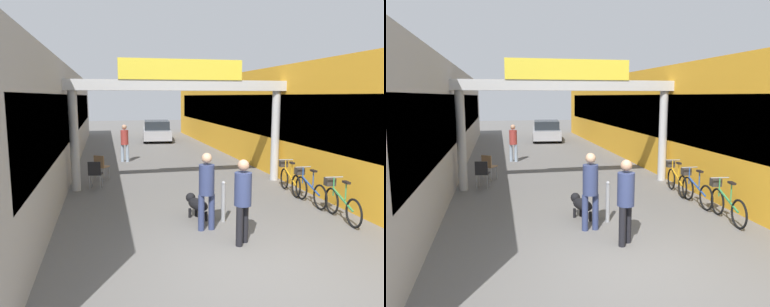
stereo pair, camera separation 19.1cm
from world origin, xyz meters
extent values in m
plane|color=#605E5B|center=(0.00, 0.00, 0.00)|extent=(80.00, 80.00, 0.00)
cube|color=#9E9993|center=(-5.10, 11.00, 1.99)|extent=(3.00, 26.00, 3.99)
cube|color=black|center=(-3.62, 11.00, 2.19)|extent=(0.04, 23.40, 1.59)
cube|color=gold|center=(5.10, 11.00, 1.99)|extent=(3.00, 26.00, 3.99)
cube|color=black|center=(3.62, 11.00, 2.19)|extent=(0.04, 23.40, 1.59)
cylinder|color=#B2B2B2|center=(-3.35, 6.23, 1.55)|extent=(0.28, 0.28, 3.11)
cylinder|color=#B2B2B2|center=(3.35, 6.23, 1.55)|extent=(0.28, 0.28, 3.11)
cube|color=#B2B2B2|center=(0.00, 6.23, 3.27)|extent=(7.40, 0.44, 0.33)
cube|color=yellow|center=(0.00, 6.03, 3.76)|extent=(3.96, 0.10, 0.64)
cylinder|color=navy|center=(-0.42, 1.94, 0.40)|extent=(0.15, 0.15, 0.81)
cylinder|color=navy|center=(-0.18, 1.95, 0.40)|extent=(0.15, 0.15, 0.81)
cylinder|color=navy|center=(-0.30, 1.95, 1.14)|extent=(0.36, 0.36, 0.67)
sphere|color=tan|center=(-0.30, 1.95, 1.61)|extent=(0.24, 0.24, 0.23)
cylinder|color=black|center=(0.27, 1.10, 0.40)|extent=(0.20, 0.20, 0.80)
cylinder|color=black|center=(0.09, 0.93, 0.40)|extent=(0.20, 0.20, 0.80)
cylinder|color=navy|center=(0.18, 1.02, 1.13)|extent=(0.48, 0.48, 0.66)
sphere|color=tan|center=(0.18, 1.02, 1.61)|extent=(0.32, 0.32, 0.23)
cylinder|color=#8C9EB2|center=(-1.69, 11.20, 0.39)|extent=(0.19, 0.19, 0.78)
cylinder|color=#8C9EB2|center=(-1.47, 11.11, 0.39)|extent=(0.19, 0.19, 0.78)
cylinder|color=#99332D|center=(-1.58, 11.15, 1.10)|extent=(0.45, 0.45, 0.65)
sphere|color=tan|center=(-1.58, 11.15, 1.57)|extent=(0.29, 0.29, 0.22)
ellipsoid|color=black|center=(-0.31, 2.69, 0.37)|extent=(0.53, 0.77, 0.28)
sphere|color=black|center=(-0.42, 2.99, 0.46)|extent=(0.31, 0.31, 0.24)
sphere|color=white|center=(-0.38, 2.89, 0.35)|extent=(0.22, 0.22, 0.17)
cylinder|color=black|center=(-0.47, 2.86, 0.11)|extent=(0.09, 0.09, 0.22)
cylinder|color=black|center=(-0.30, 2.92, 0.11)|extent=(0.09, 0.09, 0.22)
cylinder|color=black|center=(-0.32, 2.46, 0.11)|extent=(0.09, 0.09, 0.22)
cylinder|color=black|center=(-0.15, 2.53, 0.11)|extent=(0.09, 0.09, 0.22)
torus|color=black|center=(3.06, 2.34, 0.34)|extent=(0.12, 0.67, 0.67)
torus|color=black|center=(2.96, 1.33, 0.34)|extent=(0.12, 0.67, 0.67)
cube|color=#338C4C|center=(3.01, 1.84, 0.52)|extent=(0.13, 0.94, 0.34)
cylinder|color=#338C4C|center=(3.00, 1.72, 0.74)|extent=(0.04, 0.04, 0.42)
cube|color=black|center=(3.00, 1.72, 0.96)|extent=(0.12, 0.23, 0.05)
cylinder|color=#338C4C|center=(3.06, 2.28, 0.72)|extent=(0.04, 0.04, 0.46)
cylinder|color=gray|center=(3.06, 2.28, 0.96)|extent=(0.46, 0.08, 0.03)
cube|color=#332D28|center=(3.08, 2.48, 0.80)|extent=(0.26, 0.22, 0.20)
torus|color=black|center=(3.01, 3.73, 0.34)|extent=(0.07, 0.67, 0.67)
torus|color=black|center=(2.98, 2.71, 0.34)|extent=(0.07, 0.67, 0.67)
cube|color=#234C9E|center=(2.99, 3.22, 0.52)|extent=(0.06, 0.94, 0.34)
cylinder|color=#234C9E|center=(2.99, 3.10, 0.74)|extent=(0.03, 0.03, 0.42)
cube|color=black|center=(2.99, 3.10, 0.96)|extent=(0.11, 0.22, 0.05)
cylinder|color=#234C9E|center=(3.00, 3.67, 0.72)|extent=(0.03, 0.03, 0.46)
cylinder|color=gray|center=(3.00, 3.67, 0.96)|extent=(0.46, 0.04, 0.03)
cube|color=#332D28|center=(3.01, 3.87, 0.80)|extent=(0.25, 0.21, 0.20)
torus|color=black|center=(3.10, 4.95, 0.34)|extent=(0.14, 0.67, 0.67)
torus|color=black|center=(2.96, 3.94, 0.34)|extent=(0.14, 0.67, 0.67)
cube|color=gold|center=(3.03, 4.45, 0.52)|extent=(0.17, 0.94, 0.34)
cylinder|color=gold|center=(3.01, 4.33, 0.74)|extent=(0.04, 0.04, 0.42)
cube|color=black|center=(3.01, 4.33, 0.96)|extent=(0.13, 0.23, 0.05)
cylinder|color=gold|center=(3.09, 4.89, 0.72)|extent=(0.04, 0.04, 0.46)
cylinder|color=gray|center=(3.09, 4.89, 0.96)|extent=(0.46, 0.09, 0.03)
cube|color=#332D28|center=(3.12, 5.09, 0.80)|extent=(0.27, 0.23, 0.20)
cylinder|color=gray|center=(0.23, 2.38, 0.45)|extent=(0.10, 0.10, 0.90)
sphere|color=gray|center=(0.23, 2.38, 0.93)|extent=(0.10, 0.10, 0.10)
cylinder|color=gray|center=(-2.88, 6.63, 0.23)|extent=(0.04, 0.04, 0.45)
cylinder|color=gray|center=(-2.55, 6.56, 0.23)|extent=(0.04, 0.04, 0.45)
cylinder|color=gray|center=(-2.95, 6.30, 0.23)|extent=(0.04, 0.04, 0.45)
cylinder|color=gray|center=(-2.62, 6.23, 0.23)|extent=(0.04, 0.04, 0.45)
cube|color=black|center=(-2.75, 6.43, 0.47)|extent=(0.47, 0.47, 0.04)
cube|color=black|center=(-2.79, 6.26, 0.69)|extent=(0.40, 0.12, 0.40)
cylinder|color=gray|center=(-2.61, 7.87, 0.23)|extent=(0.04, 0.04, 0.45)
cylinder|color=gray|center=(-2.32, 7.68, 0.23)|extent=(0.04, 0.04, 0.45)
cylinder|color=gray|center=(-2.80, 7.59, 0.23)|extent=(0.04, 0.04, 0.45)
cylinder|color=gray|center=(-2.51, 7.40, 0.23)|extent=(0.04, 0.04, 0.45)
cube|color=olive|center=(-2.56, 7.64, 0.47)|extent=(0.56, 0.56, 0.04)
cube|color=olive|center=(-2.66, 7.49, 0.69)|extent=(0.35, 0.26, 0.40)
cube|color=#99999E|center=(0.93, 18.92, 0.48)|extent=(2.15, 4.16, 0.60)
cube|color=#1E2328|center=(0.91, 18.77, 1.06)|extent=(1.79, 2.35, 0.55)
cylinder|color=black|center=(0.28, 20.44, 0.30)|extent=(0.26, 0.62, 0.60)
cylinder|color=black|center=(1.87, 20.28, 0.30)|extent=(0.26, 0.62, 0.60)
cylinder|color=black|center=(-0.01, 17.56, 0.30)|extent=(0.26, 0.62, 0.60)
cylinder|color=black|center=(1.57, 17.40, 0.30)|extent=(0.26, 0.62, 0.60)
camera|label=1|loc=(-2.42, -5.71, 2.94)|focal=35.00mm
camera|label=2|loc=(-2.23, -5.75, 2.94)|focal=35.00mm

